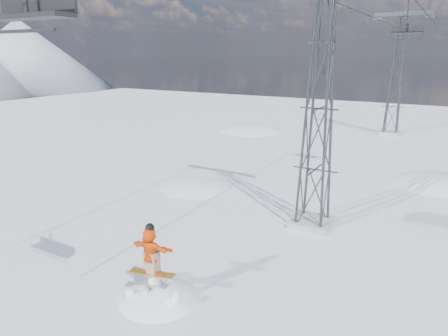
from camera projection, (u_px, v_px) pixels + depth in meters
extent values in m
plane|color=white|center=(207.00, 313.00, 12.49)|extent=(120.00, 120.00, 0.00)
sphere|color=white|center=(199.00, 297.00, 26.29)|extent=(16.00, 16.00, 16.00)
sphere|color=white|center=(422.00, 316.00, 27.31)|extent=(20.00, 20.00, 20.00)
sphere|color=white|center=(250.00, 223.00, 44.46)|extent=(22.00, 22.00, 22.00)
cube|color=#999999|center=(312.00, 223.00, 18.74)|extent=(1.80, 1.80, 0.30)
cube|color=#999999|center=(390.00, 133.00, 39.61)|extent=(1.80, 1.80, 0.30)
cube|color=#34383D|center=(404.00, 14.00, 36.52)|extent=(5.00, 0.35, 0.35)
cube|color=#34383D|center=(378.00, 17.00, 37.62)|extent=(0.80, 0.25, 0.50)
cube|color=#34383D|center=(430.00, 15.00, 35.53)|extent=(0.80, 0.25, 0.50)
cylinder|color=black|center=(343.00, 5.00, 26.41)|extent=(0.06, 51.00, 0.06)
cylinder|color=black|center=(416.00, 1.00, 24.32)|extent=(0.06, 51.00, 0.06)
cone|color=slate|center=(21.00, 54.00, 87.50)|extent=(38.00, 38.00, 15.00)
cube|color=orange|center=(152.00, 273.00, 12.66)|extent=(1.63, 0.47, 0.20)
imported|color=#FF560B|center=(150.00, 250.00, 12.44)|extent=(1.48, 0.59, 1.56)
cube|color=#987F5E|center=(151.00, 262.00, 12.55)|extent=(0.46, 0.37, 0.72)
sphere|color=black|center=(149.00, 228.00, 12.23)|extent=(0.29, 0.29, 0.29)
cube|color=black|center=(27.00, 17.00, 7.49)|extent=(2.15, 0.48, 0.09)
cube|color=black|center=(36.00, 0.00, 7.60)|extent=(2.15, 0.06, 0.59)
cylinder|color=black|center=(16.00, 31.00, 7.34)|extent=(2.15, 0.06, 0.06)
cylinder|color=black|center=(407.00, 14.00, 21.64)|extent=(0.07, 0.07, 2.00)
cube|color=black|center=(405.00, 33.00, 21.92)|extent=(1.81, 0.41, 0.07)
cube|color=black|center=(406.00, 28.00, 22.01)|extent=(1.81, 0.05, 0.50)
cylinder|color=black|center=(404.00, 37.00, 21.79)|extent=(1.81, 0.05, 0.05)
cylinder|color=black|center=(405.00, 27.00, 21.60)|extent=(1.81, 0.05, 0.05)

